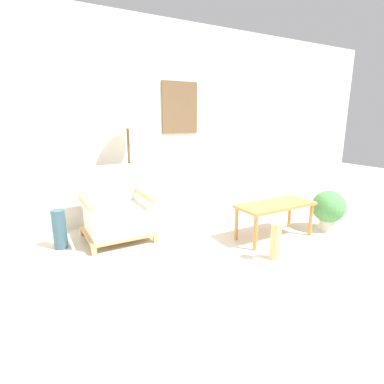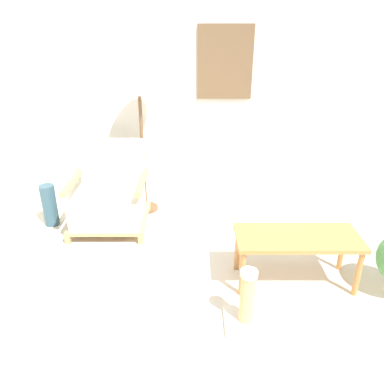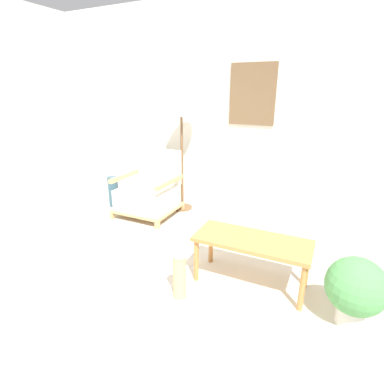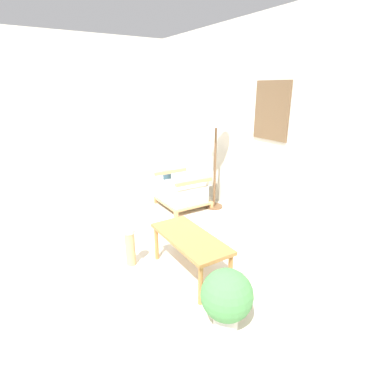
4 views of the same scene
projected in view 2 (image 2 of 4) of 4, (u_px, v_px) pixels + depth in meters
The scene contains 7 objects.
ground_plane at pixel (233, 380), 2.21m from camera, with size 14.00×14.00×0.00m, color beige.
wall_back at pixel (216, 82), 3.90m from camera, with size 8.00×0.09×2.70m.
armchair at pixel (110, 199), 3.77m from camera, with size 0.74×0.69×0.84m.
floor_lamp at pixel (140, 89), 3.68m from camera, with size 0.37×0.37×1.55m.
coffee_table at pixel (298, 242), 2.90m from camera, with size 0.96×0.41×0.43m.
vase at pixel (50, 205), 3.82m from camera, with size 0.15×0.15×0.44m, color #2D4C5B.
scratching_post at pixel (247, 305), 2.57m from camera, with size 0.30×0.30×0.44m.
Camera 2 is at (-0.24, -1.55, 1.94)m, focal length 35.00 mm.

